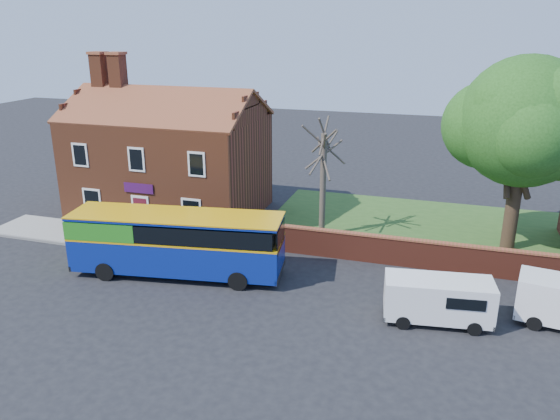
% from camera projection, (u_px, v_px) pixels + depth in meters
% --- Properties ---
extents(ground, '(120.00, 120.00, 0.00)m').
position_uv_depth(ground, '(190.00, 301.00, 25.69)').
color(ground, black).
rests_on(ground, ground).
extents(pavement, '(18.00, 3.50, 0.12)m').
position_uv_depth(pavement, '(127.00, 239.00, 32.84)').
color(pavement, gray).
rests_on(pavement, ground).
extents(kerb, '(18.00, 0.15, 0.14)m').
position_uv_depth(kerb, '(111.00, 250.00, 31.26)').
color(kerb, slate).
rests_on(kerb, ground).
extents(grass_strip, '(26.00, 12.00, 0.04)m').
position_uv_depth(grass_strip, '(474.00, 234.00, 33.75)').
color(grass_strip, '#426B28').
rests_on(grass_strip, ground).
extents(shop_building, '(12.30, 8.13, 10.50)m').
position_uv_depth(shop_building, '(169.00, 163.00, 36.96)').
color(shop_building, brown).
rests_on(shop_building, ground).
extents(boundary_wall, '(22.00, 0.38, 1.60)m').
position_uv_depth(boundary_wall, '(479.00, 261.00, 28.08)').
color(boundary_wall, maroon).
rests_on(boundary_wall, ground).
extents(bus, '(11.09, 4.30, 3.29)m').
position_uv_depth(bus, '(170.00, 240.00, 27.89)').
color(bus, navy).
rests_on(bus, ground).
extents(van_near, '(4.78, 2.42, 2.01)m').
position_uv_depth(van_near, '(438.00, 299.00, 23.54)').
color(van_near, white).
rests_on(van_near, ground).
extents(large_tree, '(8.96, 7.09, 10.93)m').
position_uv_depth(large_tree, '(526.00, 125.00, 29.49)').
color(large_tree, black).
rests_on(large_tree, ground).
extents(bare_tree, '(2.60, 3.10, 6.94)m').
position_uv_depth(bare_tree, '(323.00, 180.00, 32.45)').
color(bare_tree, '#4C4238').
rests_on(bare_tree, ground).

